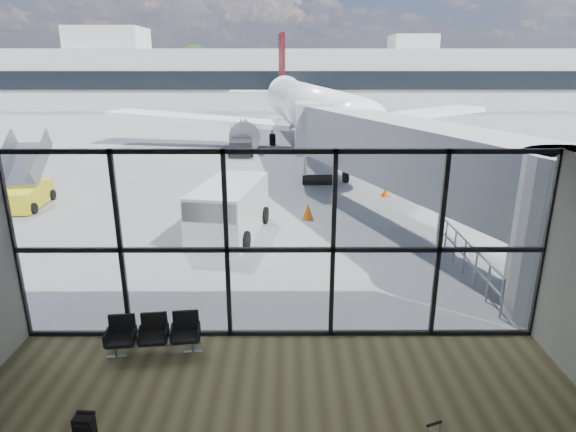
{
  "coord_description": "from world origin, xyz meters",
  "views": [
    {
      "loc": [
        0.15,
        -10.13,
        6.23
      ],
      "look_at": [
        0.19,
        3.0,
        2.04
      ],
      "focal_mm": 30.0,
      "sensor_mm": 36.0,
      "label": 1
    }
  ],
  "objects_px": {
    "service_van": "(229,210)",
    "belt_loader": "(242,146)",
    "mobile_stairs": "(22,193)",
    "airliner": "(305,107)",
    "backpack": "(84,428)",
    "seating_row": "(154,332)"
  },
  "relations": [
    {
      "from": "service_van",
      "to": "belt_loader",
      "type": "xyz_separation_m",
      "value": [
        -1.01,
        16.82,
        -0.37
      ]
    },
    {
      "from": "service_van",
      "to": "mobile_stairs",
      "type": "bearing_deg",
      "value": 168.96
    },
    {
      "from": "airliner",
      "to": "belt_loader",
      "type": "relative_size",
      "value": 8.64
    },
    {
      "from": "airliner",
      "to": "service_van",
      "type": "bearing_deg",
      "value": -106.56
    },
    {
      "from": "service_van",
      "to": "mobile_stairs",
      "type": "relative_size",
      "value": 1.24
    },
    {
      "from": "backpack",
      "to": "mobile_stairs",
      "type": "xyz_separation_m",
      "value": [
        -8.46,
        14.22,
        0.38
      ]
    },
    {
      "from": "belt_loader",
      "to": "backpack",
      "type": "bearing_deg",
      "value": -92.19
    },
    {
      "from": "backpack",
      "to": "airliner",
      "type": "height_order",
      "value": "airliner"
    },
    {
      "from": "backpack",
      "to": "service_van",
      "type": "xyz_separation_m",
      "value": [
        1.32,
        10.38,
        0.77
      ]
    },
    {
      "from": "seating_row",
      "to": "belt_loader",
      "type": "relative_size",
      "value": 0.49
    },
    {
      "from": "airliner",
      "to": "service_van",
      "type": "height_order",
      "value": "airliner"
    },
    {
      "from": "backpack",
      "to": "belt_loader",
      "type": "bearing_deg",
      "value": 92.99
    },
    {
      "from": "backpack",
      "to": "seating_row",
      "type": "bearing_deg",
      "value": 82.56
    },
    {
      "from": "seating_row",
      "to": "service_van",
      "type": "relative_size",
      "value": 0.43
    },
    {
      "from": "seating_row",
      "to": "backpack",
      "type": "xyz_separation_m",
      "value": [
        -0.52,
        -2.66,
        -0.26
      ]
    },
    {
      "from": "backpack",
      "to": "airliner",
      "type": "relative_size",
      "value": 0.01
    },
    {
      "from": "service_van",
      "to": "airliner",
      "type": "bearing_deg",
      "value": 91.1
    },
    {
      "from": "backpack",
      "to": "belt_loader",
      "type": "distance_m",
      "value": 27.2
    },
    {
      "from": "mobile_stairs",
      "to": "backpack",
      "type": "bearing_deg",
      "value": -64.94
    },
    {
      "from": "mobile_stairs",
      "to": "airliner",
      "type": "bearing_deg",
      "value": 48.03
    },
    {
      "from": "seating_row",
      "to": "airliner",
      "type": "relative_size",
      "value": 0.06
    },
    {
      "from": "service_van",
      "to": "belt_loader",
      "type": "distance_m",
      "value": 16.85
    }
  ]
}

